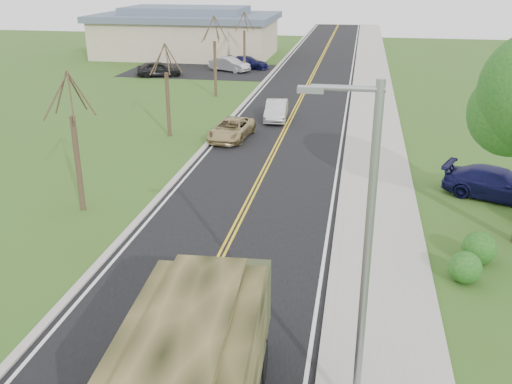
% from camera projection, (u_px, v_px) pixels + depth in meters
% --- Properties ---
extents(ground, '(160.00, 160.00, 0.00)m').
position_uv_depth(ground, '(159.00, 378.00, 14.76)').
color(ground, '#37551C').
rests_on(ground, ground).
extents(road, '(8.00, 120.00, 0.01)m').
position_uv_depth(road, '(307.00, 85.00, 51.36)').
color(road, black).
rests_on(road, ground).
extents(curb_right, '(0.30, 120.00, 0.12)m').
position_uv_depth(curb_right, '(354.00, 86.00, 50.65)').
color(curb_right, '#9E998E').
rests_on(curb_right, ground).
extents(sidewalk_right, '(3.20, 120.00, 0.10)m').
position_uv_depth(sidewalk_right, '(374.00, 87.00, 50.36)').
color(sidewalk_right, '#9E998E').
rests_on(sidewalk_right, ground).
extents(curb_left, '(0.30, 120.00, 0.10)m').
position_uv_depth(curb_left, '(262.00, 83.00, 52.04)').
color(curb_left, '#9E998E').
rests_on(curb_left, ground).
extents(street_light, '(1.65, 0.22, 8.00)m').
position_uv_depth(street_light, '(363.00, 250.00, 11.86)').
color(street_light, gray).
rests_on(street_light, ground).
extents(bare_tree_a, '(1.93, 2.26, 6.08)m').
position_uv_depth(bare_tree_a, '(76.00, 152.00, 24.11)').
color(bare_tree_a, '#38281C').
rests_on(bare_tree_a, ground).
extents(bare_tree_b, '(1.83, 2.14, 5.73)m').
position_uv_depth(bare_tree_b, '(168.00, 97.00, 35.15)').
color(bare_tree_b, '#38281C').
rests_on(bare_tree_b, ground).
extents(bare_tree_c, '(2.04, 2.39, 6.42)m').
position_uv_depth(bare_tree_c, '(215.00, 62.00, 46.02)').
color(bare_tree_c, '#38281C').
rests_on(bare_tree_c, ground).
extents(bare_tree_d, '(1.88, 2.20, 5.91)m').
position_uv_depth(bare_tree_d, '(244.00, 46.00, 57.08)').
color(bare_tree_d, '#38281C').
rests_on(bare_tree_d, ground).
extents(commercial_building, '(25.50, 21.50, 5.65)m').
position_uv_depth(commercial_building, '(187.00, 33.00, 67.66)').
color(commercial_building, tan).
rests_on(commercial_building, ground).
extents(military_truck, '(2.98, 7.44, 3.64)m').
position_uv_depth(military_truck, '(195.00, 369.00, 11.94)').
color(military_truck, black).
rests_on(military_truck, ground).
extents(suv_champagne, '(2.50, 4.68, 1.25)m').
position_uv_depth(suv_champagne, '(231.00, 129.00, 35.13)').
color(suv_champagne, tan).
rests_on(suv_champagne, ground).
extents(sedan_silver, '(1.71, 4.17, 1.35)m').
position_uv_depth(sedan_silver, '(276.00, 110.00, 39.56)').
color(sedan_silver, silver).
rests_on(sedan_silver, ground).
extents(pickup_navy, '(5.29, 3.71, 1.42)m').
position_uv_depth(pickup_navy, '(499.00, 184.00, 25.95)').
color(pickup_navy, '#10113C').
rests_on(pickup_navy, ground).
extents(lot_car_dark, '(4.61, 3.07, 1.46)m').
position_uv_depth(lot_car_dark, '(159.00, 69.00, 55.37)').
color(lot_car_dark, black).
rests_on(lot_car_dark, ground).
extents(lot_car_silver, '(4.59, 3.15, 1.43)m').
position_uv_depth(lot_car_silver, '(230.00, 64.00, 58.04)').
color(lot_car_silver, '#ADADB2').
rests_on(lot_car_silver, ground).
extents(lot_car_navy, '(4.60, 2.17, 1.30)m').
position_uv_depth(lot_car_navy, '(247.00, 63.00, 59.60)').
color(lot_car_navy, '#10123B').
rests_on(lot_car_navy, ground).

